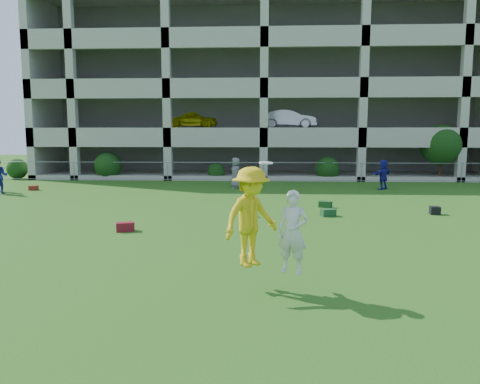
# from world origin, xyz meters

# --- Properties ---
(ground) EXTENTS (100.00, 100.00, 0.00)m
(ground) POSITION_xyz_m (0.00, 0.00, 0.00)
(ground) COLOR #235114
(ground) RESTS_ON ground
(bystander_c) EXTENTS (0.61, 0.86, 1.66)m
(bystander_c) POSITION_xyz_m (-1.50, 15.37, 0.83)
(bystander_c) COLOR slate
(bystander_c) RESTS_ON ground
(bystander_d) EXTENTS (1.41, 1.33, 1.59)m
(bystander_d) POSITION_xyz_m (6.37, 15.22, 0.79)
(bystander_d) COLOR navy
(bystander_d) RESTS_ON ground
(bag_red_a) EXTENTS (0.61, 0.44, 0.28)m
(bag_red_a) POSITION_xyz_m (-4.23, 4.12, 0.14)
(bag_red_a) COLOR #5B0F1D
(bag_red_a) RESTS_ON ground
(bag_black_b) EXTENTS (0.42, 0.29, 0.22)m
(bag_black_b) POSITION_xyz_m (-0.51, 6.81, 0.11)
(bag_black_b) COLOR black
(bag_black_b) RESTS_ON ground
(bag_green_c) EXTENTS (0.58, 0.47, 0.26)m
(bag_green_c) POSITION_xyz_m (2.40, 7.08, 0.13)
(bag_green_c) COLOR #173A15
(bag_green_c) RESTS_ON ground
(crate_d) EXTENTS (0.38, 0.38, 0.30)m
(crate_d) POSITION_xyz_m (6.43, 7.65, 0.15)
(crate_d) COLOR black
(crate_d) RESTS_ON ground
(bag_red_f) EXTENTS (0.50, 0.37, 0.24)m
(bag_red_f) POSITION_xyz_m (-12.07, 13.88, 0.12)
(bag_red_f) COLOR #5E1710
(bag_red_f) RESTS_ON ground
(bag_green_g) EXTENTS (0.58, 0.47, 0.25)m
(bag_green_g) POSITION_xyz_m (2.56, 9.06, 0.12)
(bag_green_g) COLOR #133417
(bag_green_g) RESTS_ON ground
(frisbee_contest) EXTENTS (1.84, 1.38, 2.11)m
(frisbee_contest) POSITION_xyz_m (-0.06, -1.04, 1.40)
(frisbee_contest) COLOR yellow
(frisbee_contest) RESTS_ON ground
(parking_garage) EXTENTS (30.00, 14.00, 12.00)m
(parking_garage) POSITION_xyz_m (-0.01, 27.70, 6.01)
(parking_garage) COLOR #9E998C
(parking_garage) RESTS_ON ground
(fence) EXTENTS (36.06, 0.06, 1.20)m
(fence) POSITION_xyz_m (0.00, 19.00, 0.61)
(fence) COLOR gray
(fence) RESTS_ON ground
(shrub_row) EXTENTS (34.38, 2.52, 3.50)m
(shrub_row) POSITION_xyz_m (4.59, 19.70, 1.51)
(shrub_row) COLOR #163D11
(shrub_row) RESTS_ON ground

